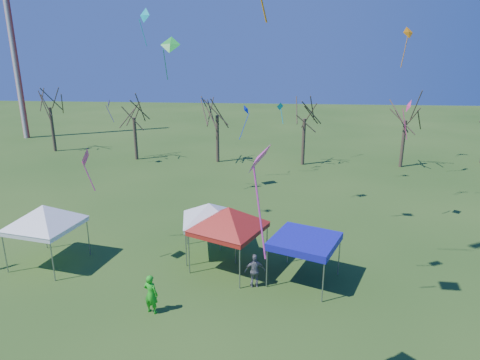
% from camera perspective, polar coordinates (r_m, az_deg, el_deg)
% --- Properties ---
extents(ground, '(140.00, 140.00, 0.00)m').
position_cam_1_polar(ground, '(20.32, -5.59, -15.72)').
color(ground, '#284C18').
rests_on(ground, ground).
extents(radio_mast, '(0.70, 0.70, 25.00)m').
position_cam_1_polar(radio_mast, '(59.61, -28.20, 16.86)').
color(radio_mast, silver).
rests_on(radio_mast, ground).
extents(tree_0, '(3.83, 3.83, 8.44)m').
position_cam_1_polar(tree_0, '(50.48, -24.27, 10.73)').
color(tree_0, '#3D2D21').
rests_on(tree_0, ground).
extents(tree_1, '(3.42, 3.42, 7.54)m').
position_cam_1_polar(tree_1, '(44.00, -14.12, 10.03)').
color(tree_1, '#3D2D21').
rests_on(tree_1, ground).
extents(tree_2, '(3.71, 3.71, 8.18)m').
position_cam_1_polar(tree_2, '(41.74, -3.10, 10.83)').
color(tree_2, '#3D2D21').
rests_on(tree_2, ground).
extents(tree_3, '(3.59, 3.59, 7.91)m').
position_cam_1_polar(tree_3, '(41.14, 8.70, 10.27)').
color(tree_3, '#3D2D21').
rests_on(tree_3, ground).
extents(tree_4, '(3.58, 3.58, 7.89)m').
position_cam_1_polar(tree_4, '(42.74, 21.44, 9.51)').
color(tree_4, '#3D2D21').
rests_on(tree_4, ground).
extents(tent_white_west, '(4.26, 4.26, 3.84)m').
position_cam_1_polar(tent_white_west, '(24.17, -24.78, -3.55)').
color(tent_white_west, gray).
rests_on(tent_white_west, ground).
extents(tent_white_mid, '(3.85, 3.85, 3.46)m').
position_cam_1_polar(tent_white_mid, '(23.18, -4.13, -3.58)').
color(tent_white_mid, gray).
rests_on(tent_white_mid, ground).
extents(tent_red, '(4.16, 4.16, 3.92)m').
position_cam_1_polar(tent_red, '(21.49, -1.53, -4.21)').
color(tent_red, gray).
rests_on(tent_red, ground).
extents(tent_blue, '(3.84, 3.84, 2.31)m').
position_cam_1_polar(tent_blue, '(20.95, 8.65, -8.10)').
color(tent_blue, gray).
rests_on(tent_blue, ground).
extents(person_grey, '(1.05, 0.59, 1.69)m').
position_cam_1_polar(person_grey, '(20.84, 1.99, -12.00)').
color(person_grey, slate).
rests_on(person_grey, ground).
extents(person_green, '(0.76, 0.62, 1.81)m').
position_cam_1_polar(person_green, '(19.39, -11.79, -14.66)').
color(person_green, green).
rests_on(person_green, ground).
extents(kite_5, '(0.96, 1.22, 3.44)m').
position_cam_1_polar(kite_5, '(11.18, 2.46, 2.61)').
color(kite_5, '#FA37BE').
rests_on(kite_5, ground).
extents(kite_22, '(0.95, 1.06, 2.93)m').
position_cam_1_polar(kite_22, '(36.39, 0.83, 9.25)').
color(kite_22, '#1632F2').
rests_on(kite_22, ground).
extents(kite_11, '(1.44, 1.00, 3.08)m').
position_cam_1_polar(kite_11, '(31.81, -9.30, 17.41)').
color(kite_11, green).
rests_on(kite_11, ground).
extents(kite_12, '(1.13, 0.93, 3.14)m').
position_cam_1_polar(kite_12, '(37.68, 21.52, 17.75)').
color(kite_12, orange).
rests_on(kite_12, ground).
extents(kite_1, '(0.51, 1.01, 2.26)m').
position_cam_1_polar(kite_1, '(21.76, -19.97, 2.77)').
color(kite_1, '#F03591').
rests_on(kite_1, ground).
extents(kite_19, '(0.71, 0.64, 1.89)m').
position_cam_1_polar(kite_19, '(38.41, 5.37, 9.67)').
color(kite_19, '#0CA6BF').
rests_on(kite_19, ground).
extents(kite_17, '(0.49, 0.81, 2.49)m').
position_cam_1_polar(kite_17, '(27.89, 21.47, 9.02)').
color(kite_17, '#ED347A').
rests_on(kite_17, ground).
extents(kite_13, '(0.64, 0.91, 2.25)m').
position_cam_1_polar(kite_13, '(41.98, -17.12, 9.67)').
color(kite_13, '#5417A2').
rests_on(kite_13, ground).
extents(kite_2, '(1.28, 1.07, 3.18)m').
position_cam_1_polar(kite_2, '(39.95, -12.65, 20.61)').
color(kite_2, '#0CBCC0').
rests_on(kite_2, ground).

